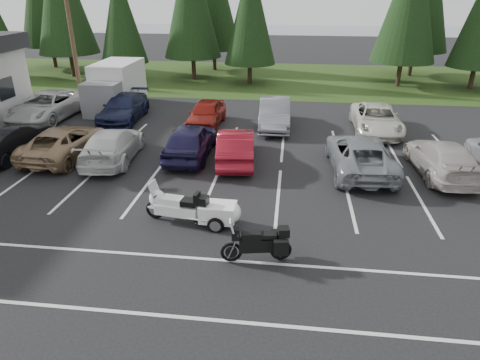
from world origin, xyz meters
name	(u,v)px	position (x,y,z in m)	size (l,w,h in m)	color
ground	(192,203)	(0.00, 0.00, 0.00)	(120.00, 120.00, 0.00)	black
grass_strip	(252,78)	(0.00, 24.00, 0.01)	(80.00, 16.00, 0.01)	#203B12
lake_water	(298,39)	(4.00, 55.00, 0.00)	(70.00, 50.00, 0.02)	slate
utility_pole	(72,35)	(-10.00, 12.00, 4.70)	(1.60, 0.26, 9.00)	#473321
box_truck	(113,87)	(-8.00, 12.50, 1.45)	(2.40, 5.60, 2.90)	silver
stall_markings	(203,181)	(0.00, 2.00, 0.00)	(32.00, 16.00, 0.01)	silver
conifer_3	(120,15)	(-10.50, 21.40, 5.27)	(3.87, 3.87, 9.02)	#332316
conifer_5	(250,11)	(0.00, 21.60, 5.63)	(4.14, 4.14, 9.63)	#332316
car_near_1	(11,141)	(-9.56, 3.72, 0.77)	(1.64, 4.69, 1.55)	black
car_near_2	(65,142)	(-7.01, 4.02, 0.73)	(2.42, 5.24, 1.46)	#907453
car_near_3	(113,145)	(-4.59, 3.86, 0.74)	(2.07, 5.09, 1.48)	beige
car_near_4	(190,141)	(-1.11, 4.68, 0.81)	(1.92, 4.78, 1.63)	#1A1638
car_near_5	(236,146)	(1.11, 4.35, 0.76)	(1.61, 4.61, 1.52)	maroon
car_near_6	(360,154)	(6.61, 3.93, 0.76)	(2.54, 5.50, 1.53)	gray
car_near_7	(442,158)	(10.03, 3.96, 0.74)	(2.07, 5.10, 1.48)	#B6ADA7
car_far_0	(47,106)	(-11.14, 9.79, 0.82)	(2.72, 5.91, 1.64)	beige
car_far_1	(124,108)	(-6.47, 10.17, 0.75)	(2.10, 5.16, 1.50)	#161B39
car_far_2	(206,114)	(-1.31, 9.62, 0.74)	(1.74, 4.32, 1.47)	maroon
car_far_3	(275,114)	(2.61, 9.85, 0.80)	(1.69, 4.85, 1.60)	slate
car_far_4	(376,119)	(8.24, 9.65, 0.73)	(2.43, 5.27, 1.46)	beige
touring_motorcycle	(177,203)	(-0.18, -1.41, 0.72)	(2.60, 0.80, 1.44)	white
cargo_trailer	(218,214)	(1.25, -1.47, 0.41)	(1.76, 0.99, 0.81)	white
adventure_motorcycle	(256,240)	(2.71, -3.38, 0.71)	(2.33, 0.81, 1.42)	black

